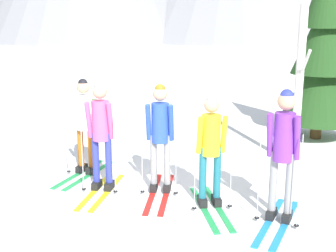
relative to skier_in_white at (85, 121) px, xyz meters
The scene contains 8 objects.
ground_plane 1.81m from the skier_in_white, 24.93° to the right, with size 400.00×400.00×0.00m, color white.
skier_in_white is the anchor object (origin of this frame).
skier_in_pink 0.92m from the skier_in_white, 48.68° to the right, with size 0.61×1.63×1.81m.
skier_in_blue 1.63m from the skier_in_white, 18.10° to the right, with size 0.60×1.74×1.78m.
skier_in_yellow 2.57m from the skier_in_white, 19.73° to the right, with size 0.93×1.63×1.71m.
skier_in_purple 3.63m from the skier_in_white, 17.79° to the right, with size 0.62×1.69×1.87m.
pine_tree_near 5.67m from the skier_in_white, 40.69° to the left, with size 1.80×1.80×4.34m.
birch_tree_tall 4.09m from the skier_in_white, 21.90° to the left, with size 0.45×0.87×3.79m.
Camera 1 is at (2.01, -6.36, 2.75)m, focal length 46.68 mm.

